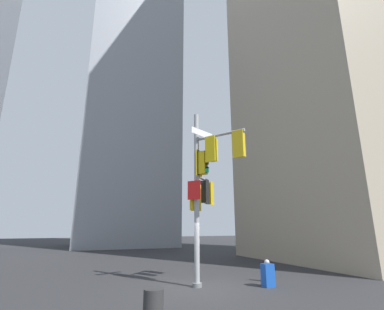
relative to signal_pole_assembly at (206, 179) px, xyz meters
name	(u,v)px	position (x,y,z in m)	size (l,w,h in m)	color
ground	(197,287)	(-0.40, 0.09, -4.38)	(120.00, 120.00, 0.00)	#2D2D30
building_mid_block	(132,77)	(0.56, 26.88, 19.78)	(12.03, 12.03, 48.33)	#9399A3
signal_pole_assembly	(206,179)	(0.00, 0.00, 0.00)	(1.98, 3.62, 7.37)	#9EA0A3
fire_hydrant	(267,270)	(2.94, -0.04, -3.90)	(0.33, 0.23, 0.92)	silver
newspaper_box	(268,275)	(2.26, -0.96, -3.94)	(0.45, 0.36, 0.87)	#194CB2
trash_bin	(153,307)	(-3.16, -3.62, -3.97)	(0.50, 0.50, 0.83)	#2D2D2D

